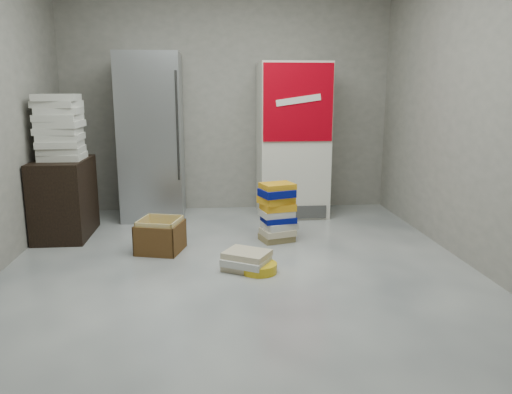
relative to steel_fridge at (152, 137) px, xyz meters
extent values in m
plane|color=silver|center=(0.90, -2.13, -0.95)|extent=(5.00, 5.00, 0.00)
cube|color=gray|center=(0.90, 0.37, 0.45)|extent=(4.00, 0.04, 2.80)
cube|color=gray|center=(0.90, -4.63, 0.45)|extent=(4.00, 0.04, 2.80)
cube|color=gray|center=(2.90, -2.13, 0.45)|extent=(0.04, 5.00, 2.80)
cube|color=#AAADB2|center=(0.00, 0.00, 0.00)|extent=(0.70, 0.70, 1.90)
cylinder|color=#333333|center=(0.32, -0.36, 0.15)|extent=(0.02, 0.02, 1.19)
cube|color=silver|center=(1.65, 0.00, -0.05)|extent=(0.80, 0.70, 1.80)
cube|color=#A6010F|center=(1.65, -0.36, 0.40)|extent=(0.78, 0.02, 0.85)
cube|color=white|center=(1.65, -0.37, 0.43)|extent=(0.50, 0.01, 0.14)
cube|color=#3F3F3F|center=(1.65, -0.36, -0.85)|extent=(0.70, 0.02, 0.15)
cube|color=black|center=(-0.83, -0.73, -0.55)|extent=(0.50, 0.80, 0.80)
cube|color=white|center=(-0.81, -0.73, -0.12)|extent=(0.40, 0.40, 0.06)
cube|color=white|center=(-0.82, -0.73, -0.05)|extent=(0.41, 0.41, 0.06)
cube|color=white|center=(-0.82, -0.74, 0.01)|extent=(0.42, 0.42, 0.06)
cube|color=white|center=(-0.81, -0.73, 0.08)|extent=(0.42, 0.42, 0.06)
cube|color=white|center=(-0.83, -0.73, 0.14)|extent=(0.41, 0.41, 0.06)
cube|color=white|center=(-0.81, -0.73, 0.21)|extent=(0.41, 0.41, 0.06)
cube|color=white|center=(-0.82, -0.74, 0.27)|extent=(0.41, 0.41, 0.06)
cube|color=white|center=(-0.81, -0.72, 0.34)|extent=(0.42, 0.42, 0.06)
cube|color=white|center=(-0.83, -0.72, 0.40)|extent=(0.42, 0.42, 0.06)
cube|color=white|center=(-0.82, -0.73, 0.47)|extent=(0.42, 0.42, 0.06)
cube|color=olive|center=(1.32, -1.10, -0.92)|extent=(0.37, 0.32, 0.07)
cube|color=#C2B290|center=(1.33, -1.12, -0.85)|extent=(0.37, 0.32, 0.06)
cube|color=beige|center=(1.35, -1.10, -0.79)|extent=(0.38, 0.34, 0.07)
cube|color=#060E6D|center=(1.34, -1.10, -0.73)|extent=(0.35, 0.30, 0.06)
cube|color=beige|center=(1.32, -1.09, -0.67)|extent=(0.36, 0.31, 0.06)
cube|color=orange|center=(1.33, -1.09, -0.60)|extent=(0.36, 0.31, 0.07)
cube|color=orange|center=(1.32, -1.09, -0.53)|extent=(0.39, 0.36, 0.07)
cube|color=#060E6D|center=(1.32, -1.12, -0.45)|extent=(0.37, 0.33, 0.07)
cube|color=orange|center=(1.33, -1.09, -0.39)|extent=(0.37, 0.33, 0.05)
cube|color=#C2B290|center=(0.96, -1.89, -0.92)|extent=(0.45, 0.42, 0.05)
cube|color=beige|center=(0.95, -1.92, -0.87)|extent=(0.45, 0.42, 0.06)
cube|color=#C2B290|center=(0.96, -1.89, -0.81)|extent=(0.45, 0.42, 0.05)
cube|color=gold|center=(0.19, -1.33, -0.94)|extent=(0.45, 0.45, 0.01)
cube|color=brown|center=(0.24, -1.15, -0.81)|extent=(0.38, 0.11, 0.28)
cube|color=brown|center=(0.14, -1.51, -0.81)|extent=(0.38, 0.11, 0.28)
cube|color=brown|center=(0.01, -1.28, -0.81)|extent=(0.11, 0.38, 0.28)
cube|color=brown|center=(0.37, -1.38, -0.81)|extent=(0.11, 0.38, 0.28)
cube|color=gold|center=(0.23, -1.16, -0.79)|extent=(0.35, 0.10, 0.32)
cube|color=gold|center=(0.14, -1.50, -0.79)|extent=(0.35, 0.10, 0.32)
cube|color=gold|center=(0.02, -1.29, -0.79)|extent=(0.10, 0.35, 0.32)
cube|color=gold|center=(0.36, -1.38, -0.79)|extent=(0.10, 0.35, 0.32)
cylinder|color=gold|center=(1.06, -1.97, -0.91)|extent=(0.30, 0.30, 0.08)
camera|label=1|loc=(0.67, -5.88, 0.56)|focal=35.00mm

